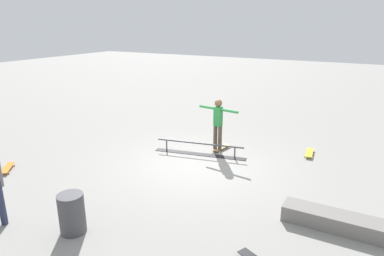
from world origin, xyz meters
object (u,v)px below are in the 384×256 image
(skate_ledge, at_px, (346,224))
(skater_main, at_px, (218,122))
(skateboard_main, at_px, (221,148))
(loose_skateboard_orange, at_px, (7,168))
(loose_skateboard_yellow, at_px, (309,153))
(trash_bin, at_px, (72,213))
(grind_rail, at_px, (200,149))

(skate_ledge, bearing_deg, skater_main, -34.21)
(skateboard_main, bearing_deg, loose_skateboard_orange, 144.05)
(loose_skateboard_orange, height_order, loose_skateboard_yellow, same)
(loose_skateboard_orange, xyz_separation_m, trash_bin, (-3.86, 1.20, 0.33))
(skate_ledge, height_order, skateboard_main, skate_ledge)
(trash_bin, bearing_deg, skater_main, -97.18)
(skateboard_main, xyz_separation_m, trash_bin, (0.72, 5.52, 0.33))
(grind_rail, distance_m, trash_bin, 4.83)
(grind_rail, bearing_deg, trash_bin, 75.27)
(grind_rail, xyz_separation_m, skateboard_main, (-0.42, -0.70, -0.09))
(loose_skateboard_orange, bearing_deg, trash_bin, 31.53)
(grind_rail, bearing_deg, loose_skateboard_orange, 29.78)
(grind_rail, bearing_deg, skate_ledge, 141.71)
(loose_skateboard_yellow, bearing_deg, skate_ledge, 14.12)
(skate_ledge, distance_m, skater_main, 4.92)
(skateboard_main, height_order, trash_bin, trash_bin)
(trash_bin, bearing_deg, skate_ledge, -151.10)
(skate_ledge, relative_size, loose_skateboard_yellow, 2.97)
(loose_skateboard_yellow, distance_m, trash_bin, 7.22)
(loose_skateboard_yellow, xyz_separation_m, trash_bin, (3.30, 6.42, 0.33))
(grind_rail, distance_m, skate_ledge, 4.93)
(loose_skateboard_orange, bearing_deg, loose_skateboard_yellow, 84.90)
(loose_skateboard_orange, relative_size, loose_skateboard_yellow, 0.90)
(skater_main, height_order, skateboard_main, skater_main)
(skate_ledge, distance_m, loose_skateboard_yellow, 4.08)
(loose_skateboard_yellow, relative_size, trash_bin, 1.01)
(grind_rail, height_order, skater_main, skater_main)
(skate_ledge, height_order, trash_bin, trash_bin)
(skate_ledge, bearing_deg, skateboard_main, -36.51)
(skateboard_main, relative_size, trash_bin, 1.02)
(skateboard_main, distance_m, trash_bin, 5.57)
(skate_ledge, xyz_separation_m, trash_bin, (4.68, 2.58, 0.24))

